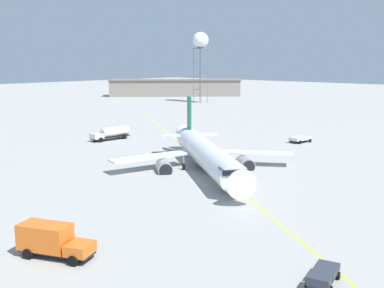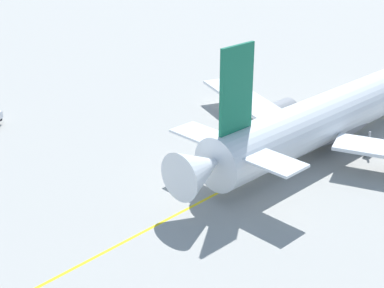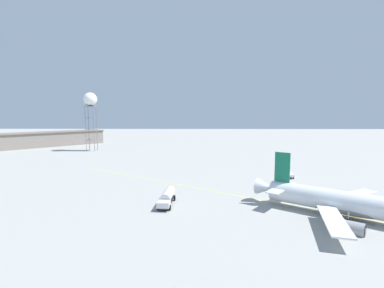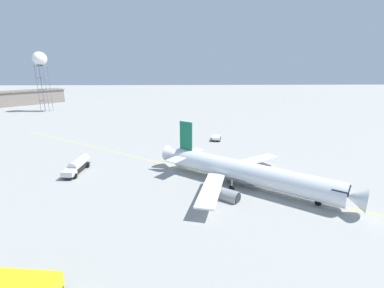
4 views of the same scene
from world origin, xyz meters
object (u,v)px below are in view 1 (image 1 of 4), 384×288
object	(u,v)px
pushback_tug_truck	(300,139)
fuel_tanker_truck	(112,133)
catering_truck_truck	(51,240)
airliner_main	(206,155)
radar_tower	(201,42)
baggage_truck_truck_extra	(323,275)

from	to	relation	value
pushback_tug_truck	fuel_tanker_truck	size ratio (longest dim) A/B	0.57
pushback_tug_truck	catering_truck_truck	bearing A→B (deg)	-159.26
catering_truck_truck	fuel_tanker_truck	size ratio (longest dim) A/B	0.78
airliner_main	catering_truck_truck	xyz separation A→B (m)	(-35.89, -11.72, -1.01)
airliner_main	pushback_tug_truck	distance (m)	34.52
airliner_main	radar_tower	size ratio (longest dim) A/B	1.16
catering_truck_truck	radar_tower	size ratio (longest dim) A/B	0.25
catering_truck_truck	baggage_truck_truck_extra	world-z (taller)	catering_truck_truck
fuel_tanker_truck	radar_tower	bearing A→B (deg)	-146.93
baggage_truck_truck_extra	airliner_main	bearing A→B (deg)	-138.55
airliner_main	baggage_truck_truck_extra	world-z (taller)	airliner_main
pushback_tug_truck	fuel_tanker_truck	bearing A→B (deg)	137.13
catering_truck_truck	radar_tower	xyz separation A→B (m)	(130.06, 94.85, 23.80)
fuel_tanker_truck	baggage_truck_truck_extra	distance (m)	76.01
airliner_main	catering_truck_truck	size ratio (longest dim) A/B	4.54
radar_tower	catering_truck_truck	bearing A→B (deg)	-143.90
airliner_main	catering_truck_truck	distance (m)	37.77
pushback_tug_truck	catering_truck_truck	distance (m)	71.60
pushback_tug_truck	radar_tower	bearing A→B (deg)	63.63
catering_truck_truck	airliner_main	bearing A→B (deg)	84.45
airliner_main	radar_tower	bearing A→B (deg)	168.15
pushback_tug_truck	baggage_truck_truck_extra	xyz separation A→B (m)	(-58.32, -34.75, -0.09)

